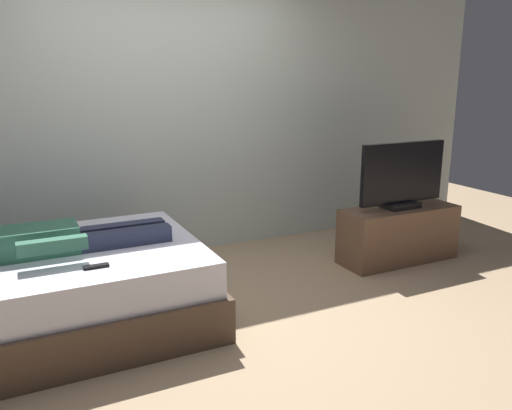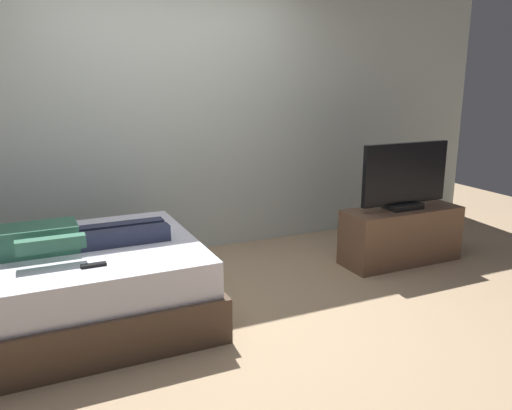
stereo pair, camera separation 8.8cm
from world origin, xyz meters
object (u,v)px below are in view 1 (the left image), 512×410
object	(u,v)px
person	(61,240)
tv	(402,177)
tv_stand	(398,234)
remote	(96,266)
bed	(61,290)

from	to	relation	value
person	tv	distance (m)	2.89
person	tv_stand	distance (m)	2.90
remote	tv	xyz separation A→B (m)	(2.73, 0.44, 0.24)
tv_stand	tv	bearing A→B (deg)	0.00
bed	tv	distance (m)	2.96
remote	tv_stand	size ratio (longest dim) A/B	0.14
person	tv	size ratio (longest dim) A/B	1.43
person	remote	bearing A→B (deg)	-69.53
bed	tv_stand	distance (m)	2.91
remote	tv	size ratio (longest dim) A/B	0.17
person	remote	xyz separation A→B (m)	(0.15, -0.40, -0.07)
person	tv_stand	size ratio (longest dim) A/B	1.15
tv_stand	remote	bearing A→B (deg)	-170.82
remote	tv	distance (m)	2.78
bed	remote	bearing A→B (deg)	-67.05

